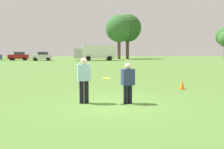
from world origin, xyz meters
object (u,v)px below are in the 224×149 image
(parked_car_mid_right, at_px, (42,56))
(box_truck, at_px, (96,52))
(player_thrower, at_px, (84,78))
(player_defender, at_px, (128,81))
(traffic_cone, at_px, (182,85))
(frisbee, at_px, (107,78))
(parked_car_center, at_px, (19,56))

(parked_car_mid_right, xyz_separation_m, box_truck, (11.04, 0.11, 0.83))
(player_thrower, relative_size, parked_car_mid_right, 0.40)
(player_defender, relative_size, parked_car_mid_right, 0.36)
(traffic_cone, distance_m, parked_car_mid_right, 43.14)
(frisbee, bearing_deg, box_truck, 90.54)
(frisbee, xyz_separation_m, parked_car_mid_right, (-11.45, 43.57, -0.05))
(frisbee, relative_size, parked_car_center, 0.06)
(player_thrower, xyz_separation_m, parked_car_center, (-16.06, 45.85, -0.06))
(traffic_cone, xyz_separation_m, parked_car_mid_right, (-15.56, 40.23, 0.69))
(traffic_cone, bearing_deg, frisbee, -140.92)
(frisbee, height_order, parked_car_mid_right, parked_car_mid_right)
(player_thrower, bearing_deg, parked_car_center, 109.31)
(traffic_cone, relative_size, parked_car_mid_right, 0.11)
(frisbee, distance_m, box_truck, 43.69)
(traffic_cone, xyz_separation_m, parked_car_center, (-21.03, 42.61, 0.69))
(player_defender, relative_size, traffic_cone, 3.23)
(parked_car_center, relative_size, box_truck, 0.50)
(frisbee, relative_size, parked_car_mid_right, 0.06)
(player_thrower, height_order, frisbee, player_thrower)
(player_thrower, height_order, box_truck, box_truck)
(player_defender, height_order, parked_car_mid_right, parked_car_mid_right)
(parked_car_center, bearing_deg, box_truck, -7.83)
(player_defender, relative_size, parked_car_center, 0.36)
(parked_car_center, bearing_deg, player_thrower, -70.69)
(player_defender, xyz_separation_m, box_truck, (-1.22, 43.75, 0.89))
(frisbee, bearing_deg, player_defender, -4.93)
(frisbee, bearing_deg, traffic_cone, 39.08)
(player_thrower, bearing_deg, traffic_cone, 33.11)
(parked_car_mid_right, relative_size, box_truck, 0.50)
(traffic_cone, relative_size, box_truck, 0.06)
(player_defender, distance_m, box_truck, 43.77)
(frisbee, height_order, traffic_cone, frisbee)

